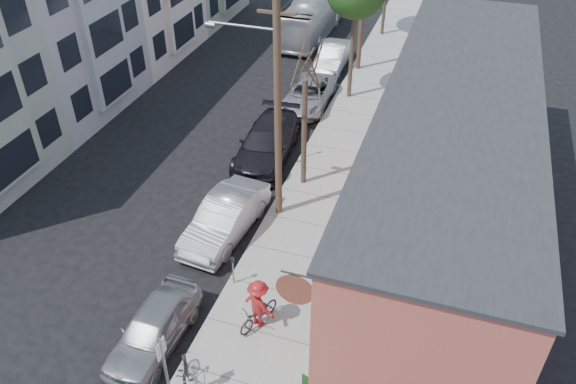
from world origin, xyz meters
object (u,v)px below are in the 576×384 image
(car_0, at_px, (154,328))
(car_2, at_px, (267,143))
(car_4, at_px, (333,57))
(parking_meter_far, at_px, (305,142))
(sign_post, at_px, (165,365))
(parking_meter_near, at_px, (233,266))
(cyclist, at_px, (258,304))
(car_1, at_px, (225,218))
(patron_grey, at_px, (335,291))
(utility_pole_near, at_px, (276,101))
(car_3, at_px, (309,94))
(patio_chair_a, at_px, (324,326))
(parked_bike_a, at_px, (185,374))
(bus, at_px, (315,14))
(tree_bare, at_px, (304,134))

(car_0, bearing_deg, car_2, 92.72)
(car_4, bearing_deg, parking_meter_far, -83.41)
(sign_post, height_order, parking_meter_far, sign_post)
(parking_meter_near, relative_size, cyclist, 0.65)
(car_1, bearing_deg, parking_meter_far, 82.80)
(patron_grey, distance_m, car_4, 20.61)
(car_0, height_order, car_1, car_1)
(parking_meter_far, height_order, utility_pole_near, utility_pole_near)
(cyclist, bearing_deg, car_0, 50.57)
(parking_meter_far, bearing_deg, car_4, 97.62)
(car_3, bearing_deg, cyclist, -80.94)
(utility_pole_near, bearing_deg, patio_chair_a, -57.98)
(car_2, bearing_deg, parked_bike_a, -84.77)
(sign_post, relative_size, bus, 0.27)
(patio_chair_a, bearing_deg, car_2, 139.06)
(parking_meter_near, xyz_separation_m, tree_bare, (0.55, 6.96, 1.72))
(utility_pole_near, distance_m, car_1, 5.20)
(utility_pole_near, xyz_separation_m, cyclist, (1.42, -6.03, -4.30))
(parking_meter_far, xyz_separation_m, car_0, (-1.45, -12.27, -0.25))
(patio_chair_a, xyz_separation_m, parked_bike_a, (-3.51, -3.13, 0.05))
(sign_post, xyz_separation_m, patron_grey, (3.71, 5.02, -0.81))
(tree_bare, bearing_deg, cyclist, -83.16)
(car_0, relative_size, car_3, 0.86)
(cyclist, xyz_separation_m, car_0, (-3.01, -1.73, -0.37))
(car_1, bearing_deg, car_3, 95.58)
(parking_meter_near, relative_size, parking_meter_far, 1.00)
(sign_post, xyz_separation_m, tree_bare, (0.45, 12.02, 0.87))
(cyclist, height_order, car_4, cyclist)
(utility_pole_near, bearing_deg, car_4, 95.92)
(parking_meter_near, xyz_separation_m, patron_grey, (3.81, -0.05, 0.04))
(parking_meter_near, xyz_separation_m, car_0, (-1.45, -3.23, -0.25))
(car_2, relative_size, car_3, 1.16)
(cyclist, bearing_deg, patron_grey, -126.52)
(patio_chair_a, distance_m, bus, 27.96)
(patio_chair_a, distance_m, parked_bike_a, 4.70)
(sign_post, relative_size, tree_bare, 0.55)
(car_2, distance_m, car_3, 5.94)
(car_4, bearing_deg, tree_bare, -82.23)
(car_4, xyz_separation_m, bus, (-2.80, 5.58, 0.65))
(sign_post, distance_m, bus, 30.84)
(patron_grey, distance_m, parked_bike_a, 5.64)
(parking_meter_near, bearing_deg, car_3, 95.71)
(parking_meter_near, bearing_deg, car_0, -114.19)
(sign_post, height_order, car_1, sign_post)
(parking_meter_near, height_order, patio_chair_a, parking_meter_near)
(parking_meter_near, height_order, car_1, car_1)
(parking_meter_near, height_order, car_0, car_0)
(parking_meter_near, height_order, bus, bus)
(car_4, bearing_deg, parked_bike_a, -86.96)
(utility_pole_near, height_order, patron_grey, utility_pole_near)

